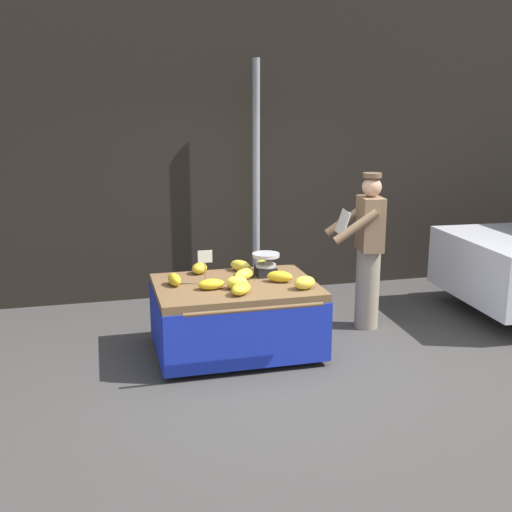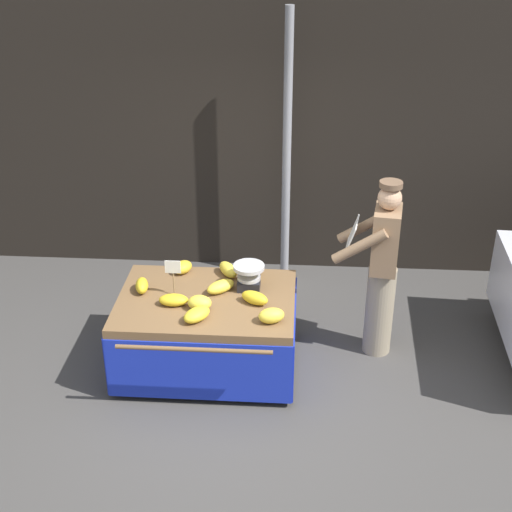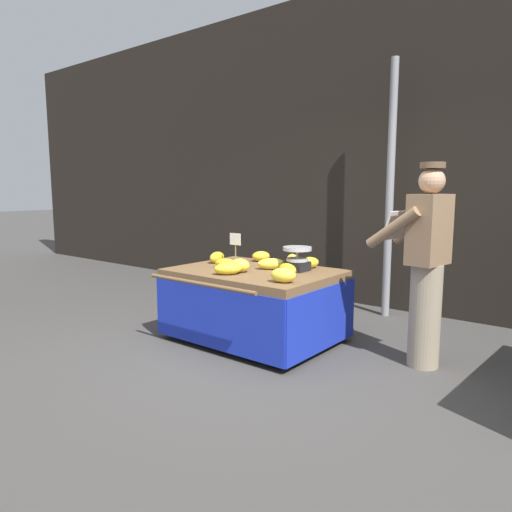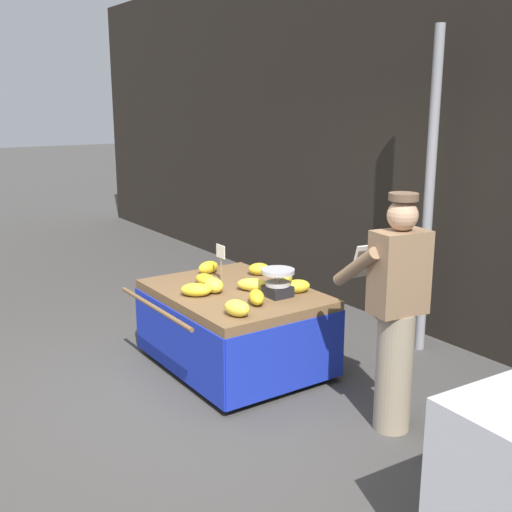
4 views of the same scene
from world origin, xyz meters
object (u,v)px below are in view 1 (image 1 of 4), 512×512
Objects in this scene: banana_bunch_0 at (199,268)px; banana_bunch_5 at (280,277)px; banana_bunch_2 at (237,283)px; banana_bunch_3 at (174,280)px; banana_bunch_6 at (262,266)px; price_sign at (205,260)px; banana_bunch_7 at (211,284)px; banana_bunch_8 at (244,274)px; vendor_person at (368,250)px; weighing_scale at (266,265)px; banana_bunch_9 at (241,266)px; street_pole at (256,183)px; banana_bunch_4 at (305,283)px; banana_cart at (236,302)px; banana_bunch_1 at (241,289)px.

banana_bunch_5 is (0.71, -0.51, -0.00)m from banana_bunch_0.
banana_bunch_2 is (0.25, -0.64, 0.01)m from banana_bunch_0.
banana_bunch_3 is 0.93× the size of banana_bunch_6.
price_sign is 1.34× the size of banana_bunch_7.
vendor_person is (1.43, 0.23, 0.11)m from banana_bunch_8.
weighing_scale reaches higher than banana_bunch_9.
street_pole reaches higher than banana_bunch_6.
street_pole is 1.90m from banana_bunch_5.
banana_bunch_4 is 0.88m from banana_bunch_7.
banana_bunch_0 is at bearing 111.21° from banana_bunch_2.
banana_bunch_2 is at bearing -124.57° from banana_bunch_6.
banana_bunch_0 is (-0.28, 0.46, 0.25)m from banana_cart.
banana_bunch_3 is 0.87× the size of banana_bunch_5.
banana_bunch_4 reaches higher than banana_cart.
banana_bunch_6 is at bearing 106.45° from banana_bunch_4.
banana_bunch_6 is (-0.22, 0.74, -0.01)m from banana_bunch_4.
weighing_scale is at bearing 104.89° from banana_bunch_5.
banana_bunch_3 reaches higher than banana_bunch_1.
street_pole is 11.57× the size of banana_bunch_5.
banana_cart is 5.86× the size of banana_bunch_9.
weighing_scale is 0.20m from banana_bunch_6.
banana_bunch_0 reaches higher than banana_bunch_8.
banana_cart is at bearing -167.19° from vendor_person.
banana_bunch_0 is 0.85m from banana_bunch_1.
weighing_scale reaches higher than banana_bunch_4.
vendor_person is at bearing 18.80° from banana_bunch_2.
banana_bunch_7 is (0.32, -0.21, -0.01)m from banana_bunch_3.
price_sign is at bearing -7.58° from banana_bunch_3.
banana_bunch_3 is at bearing -172.83° from vendor_person.
banana_cart is at bearing -109.37° from banana_bunch_9.
weighing_scale is (0.36, 0.21, 0.31)m from banana_cart.
banana_cart is at bearing -110.93° from street_pole.
banana_bunch_3 reaches higher than banana_cart.
banana_bunch_4 is at bearing -67.46° from weighing_scale.
vendor_person reaches higher than banana_bunch_8.
banana_bunch_3 is at bearing 159.93° from banana_bunch_4.
banana_bunch_2 reaches higher than banana_cart.
vendor_person is (1.55, 0.35, 0.35)m from banana_cart.
price_sign reaches higher than banana_cart.
banana_bunch_8 is at bearing 150.66° from banana_bunch_5.
price_sign is at bearing -166.09° from weighing_scale.
banana_bunch_6 is at bearing -101.97° from street_pole.
banana_cart is 5.66× the size of weighing_scale.
price_sign reaches higher than banana_bunch_7.
street_pole is 2.15m from banana_bunch_4.
banana_bunch_6 is at bearing 97.58° from banana_bunch_5.
price_sign is 1.42× the size of banana_bunch_6.
banana_bunch_5 is at bearing 118.84° from banana_bunch_4.
street_pole is 1.72m from vendor_person.
banana_bunch_7 is (-0.24, 0.06, -0.01)m from banana_bunch_2.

